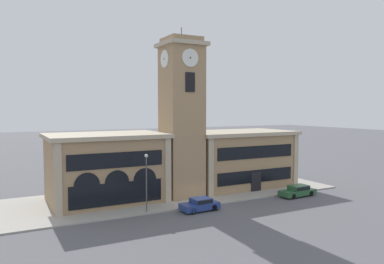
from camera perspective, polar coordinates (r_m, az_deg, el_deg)
The scene contains 8 objects.
ground_plane at distance 41.08m, azimuth 1.68°, elevation -11.31°, with size 300.00×300.00×0.00m, color #56565B.
sidewalk_kerb at distance 46.74m, azimuth -2.41°, elevation -9.38°, with size 40.85×13.22×0.15m.
clock_tower at distance 44.20m, azimuth -1.59°, elevation 2.15°, with size 4.94×4.94×20.01m.
town_hall_left_wing at distance 43.49m, azimuth -12.94°, elevation -5.31°, with size 12.97×8.94×7.76m.
town_hall_right_wing at distance 51.19m, azimuth 6.92°, elevation -4.04°, with size 14.70×8.94×7.53m.
parked_car_near at distance 39.37m, azimuth 1.24°, elevation -10.93°, with size 4.09×2.00×1.32m.
parked_car_mid at distance 47.32m, azimuth 15.81°, elevation -8.58°, with size 4.78×1.97×1.33m.
street_lamp at distance 37.96m, azimuth -6.97°, elevation -6.40°, with size 0.36×0.36×5.88m.
Camera 1 is at (-19.77, -34.42, 10.57)m, focal length 35.00 mm.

